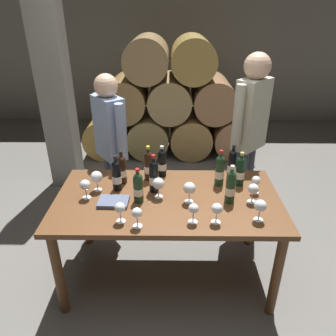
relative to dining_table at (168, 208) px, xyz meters
name	(u,v)px	position (x,y,z in m)	size (l,w,h in m)	color
ground_plane	(168,272)	(0.00, 0.00, -0.67)	(14.00, 14.00, 0.00)	#66635E
cellar_back_wall	(170,44)	(0.00, 4.20, 0.73)	(10.00, 0.24, 2.80)	slate
barrel_stack	(170,105)	(0.00, 2.60, 0.06)	(2.49, 0.90, 1.69)	olive
stone_pillar	(54,80)	(-1.30, 1.60, 0.63)	(0.32, 0.32, 2.60)	slate
dining_table	(168,208)	(0.00, 0.00, 0.00)	(1.70, 0.90, 0.76)	brown
wine_bottle_0	(162,163)	(-0.05, 0.36, 0.21)	(0.07, 0.07, 0.27)	black
wine_bottle_1	(148,165)	(-0.16, 0.29, 0.22)	(0.07, 0.07, 0.30)	black
wine_bottle_2	(117,175)	(-0.40, 0.12, 0.22)	(0.07, 0.07, 0.29)	black
wine_bottle_3	(220,170)	(0.41, 0.20, 0.22)	(0.07, 0.07, 0.30)	#19381E
wine_bottle_4	(240,171)	(0.58, 0.21, 0.21)	(0.07, 0.07, 0.28)	black
wine_bottle_5	(154,176)	(-0.11, 0.10, 0.22)	(0.07, 0.07, 0.31)	black
wine_bottle_6	(122,169)	(-0.37, 0.23, 0.21)	(0.07, 0.07, 0.28)	black
wine_bottle_7	(232,165)	(0.53, 0.30, 0.22)	(0.07, 0.07, 0.31)	black
wine_bottle_8	(138,187)	(-0.21, -0.05, 0.21)	(0.07, 0.07, 0.27)	#19381E
wine_bottle_9	(231,187)	(0.46, -0.05, 0.22)	(0.07, 0.07, 0.30)	#19381E
wine_glass_0	(217,209)	(0.33, -0.31, 0.20)	(0.07, 0.07, 0.15)	white
wine_glass_1	(85,185)	(-0.61, -0.01, 0.20)	(0.08, 0.08, 0.15)	white
wine_glass_2	(137,214)	(-0.19, -0.36, 0.19)	(0.07, 0.07, 0.14)	white
wine_glass_3	(189,189)	(0.16, -0.06, 0.21)	(0.09, 0.09, 0.16)	white
wine_glass_4	(120,209)	(-0.31, -0.30, 0.20)	(0.07, 0.07, 0.15)	white
wine_glass_5	(97,177)	(-0.55, 0.10, 0.21)	(0.09, 0.09, 0.16)	white
wine_glass_6	(253,189)	(0.62, -0.05, 0.20)	(0.08, 0.08, 0.15)	white
wine_glass_7	(260,206)	(0.62, -0.28, 0.20)	(0.08, 0.08, 0.16)	white
wine_glass_8	(256,181)	(0.67, 0.08, 0.19)	(0.07, 0.07, 0.14)	white
wine_glass_9	(158,184)	(-0.07, 0.01, 0.20)	(0.09, 0.09, 0.16)	white
wine_glass_10	(193,209)	(0.17, -0.30, 0.19)	(0.07, 0.07, 0.14)	white
tasting_notebook	(114,202)	(-0.40, -0.08, 0.11)	(0.22, 0.16, 0.03)	#4C5670
sommelier_presenting	(250,128)	(0.75, 0.75, 0.37)	(0.37, 0.37, 1.72)	#383842
taster_seated_left	(111,141)	(-0.54, 0.72, 0.25)	(0.34, 0.41, 1.54)	#383842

